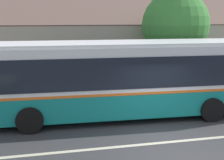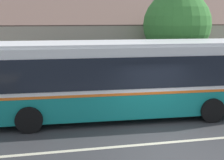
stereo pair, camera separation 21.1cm
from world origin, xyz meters
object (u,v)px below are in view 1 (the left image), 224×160
object	(u,v)px
bench_down_street	(36,90)
street_tree_primary	(176,27)
bus_stop_sign	(212,66)
transit_bus	(115,77)

from	to	relation	value
bench_down_street	street_tree_primary	distance (m)	8.45
bench_down_street	street_tree_primary	world-z (taller)	street_tree_primary
bench_down_street	bus_stop_sign	bearing A→B (deg)	-6.24
street_tree_primary	bus_stop_sign	bearing A→B (deg)	-52.59
bench_down_street	street_tree_primary	bearing A→B (deg)	5.59
transit_bus	bus_stop_sign	xyz separation A→B (m)	(5.77, 2.09, -0.08)
street_tree_primary	bench_down_street	bearing A→B (deg)	-174.41
bench_down_street	bus_stop_sign	distance (m)	9.31
street_tree_primary	transit_bus	bearing A→B (deg)	-138.80
bus_stop_sign	street_tree_primary	bearing A→B (deg)	127.41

